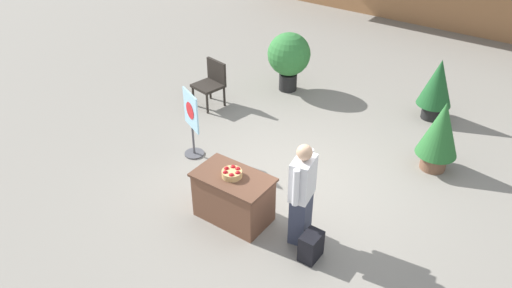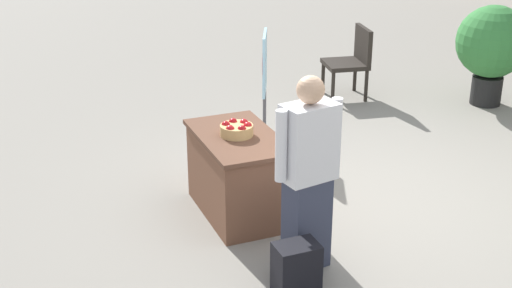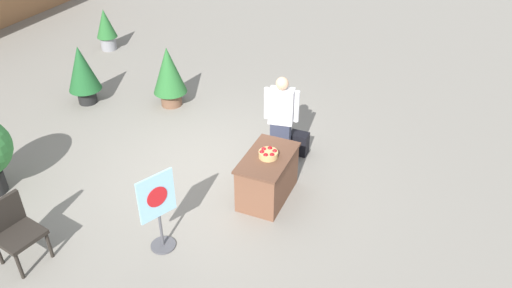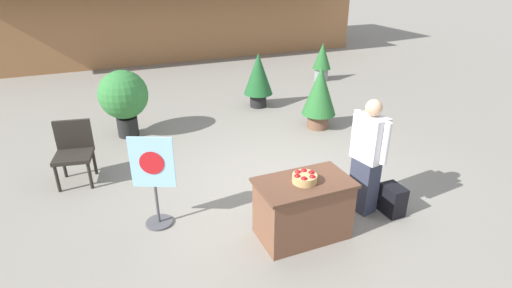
# 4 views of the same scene
# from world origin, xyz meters

# --- Properties ---
(ground_plane) EXTENTS (120.00, 120.00, 0.00)m
(ground_plane) POSITION_xyz_m (0.00, 0.00, 0.00)
(ground_plane) COLOR gray
(display_table) EXTENTS (1.17, 0.69, 0.79)m
(display_table) POSITION_xyz_m (-0.31, -1.25, 0.40)
(display_table) COLOR brown
(display_table) RESTS_ON ground_plane
(apple_basket) EXTENTS (0.30, 0.30, 0.13)m
(apple_basket) POSITION_xyz_m (-0.31, -1.26, 0.85)
(apple_basket) COLOR tan
(apple_basket) RESTS_ON display_table
(person_visitor) EXTENTS (0.33, 0.60, 1.64)m
(person_visitor) POSITION_xyz_m (0.76, -1.06, 0.83)
(person_visitor) COLOR #33384C
(person_visitor) RESTS_ON ground_plane
(backpack) EXTENTS (0.24, 0.34, 0.42)m
(backpack) POSITION_xyz_m (1.09, -1.30, 0.21)
(backpack) COLOR black
(backpack) RESTS_ON ground_plane
(poster_board) EXTENTS (0.52, 0.36, 1.27)m
(poster_board) POSITION_xyz_m (-1.96, -0.30, 0.69)
(poster_board) COLOR #4C4C51
(poster_board) RESTS_ON ground_plane
(patio_chair) EXTENTS (0.64, 0.64, 0.97)m
(patio_chair) POSITION_xyz_m (-2.92, 1.41, 0.55)
(patio_chair) COLOR #28231E
(patio_chair) RESTS_ON ground_plane
(potted_plant_near_left) EXTENTS (0.69, 0.69, 1.29)m
(potted_plant_near_left) POSITION_xyz_m (1.14, 3.55, 0.75)
(potted_plant_near_left) COLOR black
(potted_plant_near_left) RESTS_ON ground_plane
(potted_plant_near_right) EXTENTS (0.71, 0.71, 1.31)m
(potted_plant_near_right) POSITION_xyz_m (1.77, 1.82, 0.74)
(potted_plant_near_right) COLOR brown
(potted_plant_near_right) RESTS_ON ground_plane
(potted_plant_far_right) EXTENTS (0.53, 0.53, 1.09)m
(potted_plant_far_right) POSITION_xyz_m (3.77, 4.97, 0.60)
(potted_plant_far_right) COLOR gray
(potted_plant_far_right) RESTS_ON ground_plane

